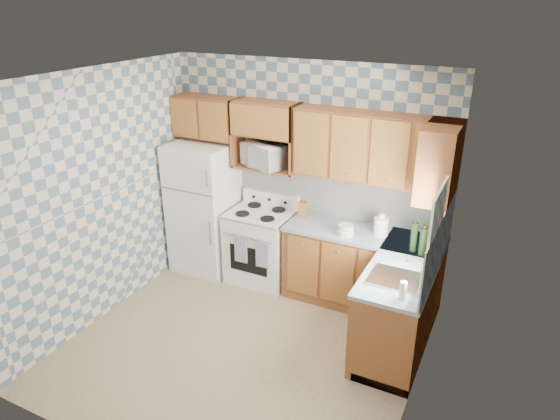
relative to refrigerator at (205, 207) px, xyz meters
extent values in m
plane|color=#796A4B|center=(1.27, -1.25, -0.84)|extent=(3.40, 3.40, 0.00)
cube|color=slate|center=(1.27, 0.35, 0.51)|extent=(3.40, 0.02, 2.70)
cube|color=slate|center=(2.97, -1.25, 0.51)|extent=(0.02, 3.20, 2.70)
cube|color=white|center=(1.68, 0.34, 0.36)|extent=(2.60, 0.02, 0.56)
cube|color=white|center=(2.96, -0.45, 0.36)|extent=(0.02, 1.60, 0.56)
cube|color=white|center=(0.00, 0.00, 0.00)|extent=(0.75, 0.70, 1.68)
cube|color=white|center=(0.80, 0.03, -0.39)|extent=(0.76, 0.65, 0.90)
cube|color=silver|center=(0.80, 0.03, 0.07)|extent=(0.76, 0.65, 0.02)
cube|color=white|center=(0.80, 0.30, 0.16)|extent=(0.76, 0.08, 0.17)
cube|color=navy|center=(0.71, -0.32, -0.28)|extent=(0.16, 0.02, 0.35)
cube|color=navy|center=(1.00, -0.32, -0.28)|extent=(0.16, 0.02, 0.35)
cube|color=brown|center=(2.10, 0.05, -0.40)|extent=(1.75, 0.60, 0.88)
cube|color=brown|center=(2.67, -0.45, -0.40)|extent=(0.60, 1.60, 0.88)
cube|color=gray|center=(2.10, 0.05, 0.06)|extent=(1.77, 0.63, 0.04)
cube|color=gray|center=(2.67, -0.45, 0.06)|extent=(0.63, 1.60, 0.04)
cube|color=brown|center=(2.10, 0.19, 1.01)|extent=(1.75, 0.33, 0.74)
cube|color=brown|center=(-0.02, 0.19, 1.13)|extent=(0.82, 0.33, 0.50)
cube|color=brown|center=(2.81, 0.00, 1.01)|extent=(0.33, 0.70, 0.74)
cube|color=brown|center=(0.80, 0.19, 0.60)|extent=(0.80, 0.33, 0.03)
imported|color=white|center=(0.79, 0.17, 0.75)|extent=(0.61, 0.50, 0.29)
cube|color=#B7B7BC|center=(2.67, -0.80, 0.09)|extent=(0.48, 0.40, 0.03)
cube|color=white|center=(2.96, -0.80, 0.61)|extent=(0.02, 0.66, 0.86)
cylinder|color=black|center=(2.68, -0.16, 0.24)|extent=(0.07, 0.07, 0.32)
cylinder|color=black|center=(2.78, -0.21, 0.23)|extent=(0.07, 0.07, 0.30)
cylinder|color=#5B3D09|center=(2.83, -0.12, 0.22)|extent=(0.07, 0.07, 0.27)
cube|color=brown|center=(1.32, 0.11, 0.18)|extent=(0.10, 0.10, 0.20)
cylinder|color=white|center=(2.28, 0.05, 0.18)|extent=(0.16, 0.16, 0.20)
cylinder|color=beige|center=(2.80, -1.09, 0.17)|extent=(0.06, 0.06, 0.17)
camera|label=1|loc=(3.46, -4.84, 2.50)|focal=32.00mm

